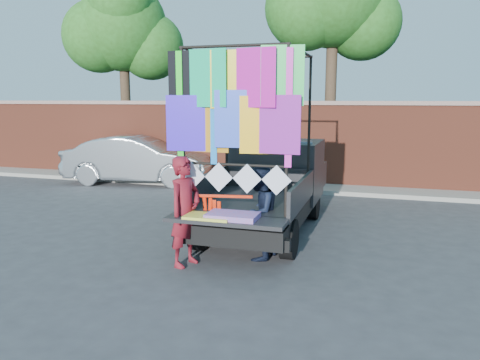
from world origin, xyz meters
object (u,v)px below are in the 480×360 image
(woman, at_px, (185,211))
(pickup_truck, at_px, (272,183))
(sedan, at_px, (138,160))
(man, at_px, (260,213))

(woman, bearing_deg, pickup_truck, 2.32)
(sedan, bearing_deg, woman, -154.31)
(pickup_truck, height_order, sedan, pickup_truck)
(sedan, xyz_separation_m, man, (5.52, -5.82, 0.04))
(pickup_truck, relative_size, woman, 3.11)
(pickup_truck, distance_m, man, 2.35)
(man, bearing_deg, woman, -48.30)
(sedan, bearing_deg, pickup_truck, -132.93)
(pickup_truck, distance_m, woman, 3.05)
(man, bearing_deg, pickup_truck, -160.75)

